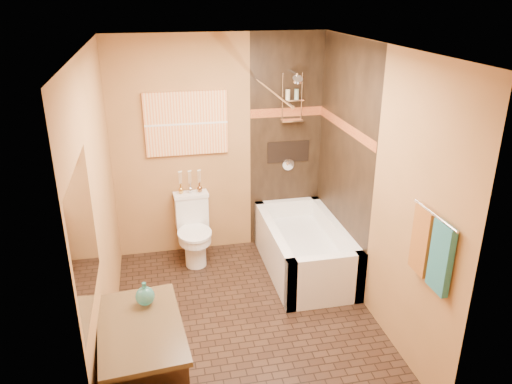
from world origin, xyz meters
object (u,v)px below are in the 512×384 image
object	(u,v)px
sunset_painting	(186,124)
vanity	(144,373)
toilet	(194,230)
bathtub	(304,252)

from	to	relation	value
sunset_painting	vanity	xyz separation A→B (m)	(-0.56, -2.48, -1.14)
sunset_painting	toilet	world-z (taller)	sunset_painting
bathtub	toilet	bearing A→B (deg)	158.09
bathtub	vanity	size ratio (longest dim) A/B	1.57
vanity	bathtub	bearing A→B (deg)	40.65
bathtub	vanity	world-z (taller)	vanity
bathtub	toilet	size ratio (longest dim) A/B	1.96
sunset_painting	vanity	distance (m)	2.78
sunset_painting	bathtub	size ratio (longest dim) A/B	0.60
sunset_painting	vanity	size ratio (longest dim) A/B	0.94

